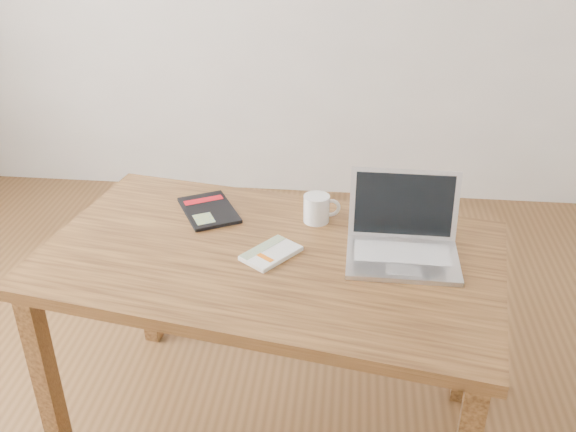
# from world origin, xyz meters

# --- Properties ---
(room) EXTENTS (4.04, 4.04, 2.70)m
(room) POSITION_xyz_m (-0.07, 0.00, 1.36)
(room) COLOR brown
(room) RESTS_ON ground
(desk) EXTENTS (1.53, 1.04, 0.75)m
(desk) POSITION_xyz_m (0.17, 0.06, 0.66)
(desk) COLOR brown
(desk) RESTS_ON ground
(white_guidebook) EXTENTS (0.19, 0.21, 0.02)m
(white_guidebook) POSITION_xyz_m (0.18, 0.04, 0.76)
(white_guidebook) COLOR silver
(white_guidebook) RESTS_ON desk
(black_guidebook) EXTENTS (0.26, 0.29, 0.01)m
(black_guidebook) POSITION_xyz_m (-0.07, 0.30, 0.76)
(black_guidebook) COLOR black
(black_guidebook) RESTS_ON desk
(laptop) EXTENTS (0.34, 0.28, 0.24)m
(laptop) POSITION_xyz_m (0.58, 0.10, 0.80)
(laptop) COLOR silver
(laptop) RESTS_ON desk
(coffee_mug) EXTENTS (0.12, 0.09, 0.09)m
(coffee_mug) POSITION_xyz_m (0.31, 0.28, 0.80)
(coffee_mug) COLOR white
(coffee_mug) RESTS_ON desk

